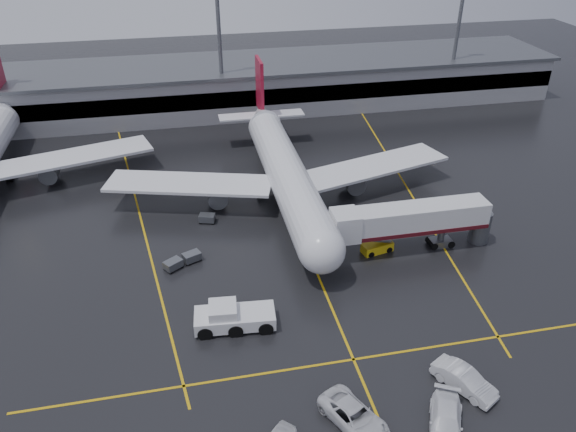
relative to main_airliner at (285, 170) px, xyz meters
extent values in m
plane|color=black|center=(0.00, -9.70, -4.21)|extent=(220.00, 220.00, 0.00)
cube|color=gold|center=(0.00, -9.70, -4.20)|extent=(0.25, 90.00, 0.02)
cube|color=gold|center=(0.00, -31.70, -4.20)|extent=(60.00, 0.25, 0.02)
cube|color=gold|center=(-20.00, 0.30, -4.20)|extent=(9.99, 69.35, 0.02)
cube|color=gold|center=(18.00, 0.30, -4.20)|extent=(7.57, 69.64, 0.02)
cube|color=gray|center=(0.00, 38.30, -0.21)|extent=(120.00, 18.00, 8.00)
cube|color=black|center=(0.00, 29.50, 0.29)|extent=(120.00, 0.40, 3.00)
cube|color=#595B60|center=(0.00, 38.30, 4.09)|extent=(122.00, 19.00, 0.60)
cylinder|color=#595B60|center=(-5.00, 32.30, 8.29)|extent=(0.70, 0.70, 25.00)
cylinder|color=#595B60|center=(40.00, 32.30, 8.29)|extent=(0.70, 0.70, 25.00)
cylinder|color=silver|center=(0.00, -1.70, -0.01)|extent=(5.20, 36.00, 5.20)
sphere|color=silver|center=(0.00, -19.70, -0.01)|extent=(5.20, 5.20, 5.20)
cone|color=silver|center=(0.00, 19.30, 0.59)|extent=(4.94, 8.00, 4.94)
cube|color=maroon|center=(0.00, 20.30, 5.49)|extent=(0.50, 5.50, 8.50)
cube|color=silver|center=(0.00, 19.30, 0.79)|extent=(14.00, 3.00, 0.25)
cube|color=silver|center=(-13.00, 0.30, -0.81)|extent=(22.80, 11.83, 0.40)
cube|color=silver|center=(13.00, 0.30, -0.81)|extent=(22.80, 11.83, 0.40)
cylinder|color=#595B60|center=(-9.50, -0.70, -2.21)|extent=(2.60, 4.50, 2.60)
cylinder|color=#595B60|center=(9.50, -0.70, -2.21)|extent=(2.60, 4.50, 2.60)
cylinder|color=#595B60|center=(0.00, -16.70, -3.21)|extent=(0.56, 0.56, 2.00)
cylinder|color=#595B60|center=(-3.20, 1.30, -3.21)|extent=(0.56, 0.56, 2.00)
cylinder|color=#595B60|center=(3.20, 1.30, -3.21)|extent=(0.56, 0.56, 2.00)
cylinder|color=black|center=(0.00, -16.70, -3.76)|extent=(0.40, 1.10, 1.10)
cylinder|color=black|center=(-3.20, 1.30, -3.66)|extent=(1.00, 1.40, 1.40)
cylinder|color=black|center=(3.20, 1.30, -3.66)|extent=(1.00, 1.40, 1.40)
cone|color=silver|center=(-42.00, 31.30, 0.59)|extent=(4.94, 8.00, 4.94)
cube|color=maroon|center=(-42.00, 32.30, 5.49)|extent=(0.50, 5.50, 8.50)
cube|color=silver|center=(-42.00, 31.30, 0.79)|extent=(14.00, 3.00, 0.25)
cube|color=silver|center=(-29.00, 12.30, -0.81)|extent=(22.80, 11.83, 0.40)
cylinder|color=#595B60|center=(-32.50, 11.30, -2.21)|extent=(2.60, 4.50, 2.60)
cylinder|color=#595B60|center=(-38.80, 13.30, -3.21)|extent=(0.56, 0.56, 2.00)
cylinder|color=black|center=(-38.80, 13.30, -3.66)|extent=(1.00, 1.40, 1.40)
cube|color=silver|center=(12.00, -15.70, 0.19)|extent=(18.00, 3.20, 3.00)
cube|color=#490D13|center=(12.00, -15.70, -1.11)|extent=(18.00, 3.30, 0.50)
cube|color=silver|center=(3.80, -15.70, 0.19)|extent=(3.00, 3.40, 3.30)
cylinder|color=#595B60|center=(16.00, -15.70, -2.71)|extent=(0.80, 0.80, 3.00)
cube|color=#595B60|center=(16.00, -15.70, -3.76)|extent=(2.60, 1.60, 0.90)
cylinder|color=#595B60|center=(21.00, -15.70, -2.21)|extent=(2.40, 2.40, 4.00)
cylinder|color=black|center=(14.90, -15.70, -3.76)|extent=(0.90, 1.80, 0.90)
cylinder|color=black|center=(17.10, -15.70, -3.76)|extent=(0.90, 1.80, 0.90)
cube|color=silver|center=(-10.11, -24.93, -3.20)|extent=(8.13, 3.83, 1.35)
cube|color=silver|center=(-11.23, -24.83, -2.07)|extent=(2.93, 2.93, 1.13)
cube|color=black|center=(-11.23, -24.83, -2.07)|extent=(2.64, 2.64, 1.01)
cylinder|color=black|center=(-13.03, -24.68, -3.59)|extent=(1.75, 3.49, 1.46)
cylinder|color=black|center=(-10.11, -24.93, -3.59)|extent=(1.75, 3.49, 1.46)
cylinder|color=black|center=(-7.19, -25.19, -3.59)|extent=(1.75, 3.49, 1.46)
cube|color=yellow|center=(8.08, -15.37, -3.64)|extent=(3.98, 2.30, 1.14)
cube|color=#595B60|center=(8.08, -15.37, -2.55)|extent=(3.72, 1.67, 1.30)
cylinder|color=black|center=(6.86, -15.64, -3.90)|extent=(1.08, 1.88, 0.73)
cylinder|color=black|center=(9.30, -15.11, -3.90)|extent=(1.08, 1.88, 0.73)
imported|color=silver|center=(-2.16, -38.54, -3.31)|extent=(5.50, 7.12, 1.80)
imported|color=white|center=(4.81, -40.55, -3.29)|extent=(5.11, 6.78, 1.83)
imported|color=silver|center=(8.29, -36.86, -3.25)|extent=(4.64, 6.06, 1.92)
cube|color=#595B60|center=(-13.64, -12.88, -3.56)|extent=(2.35, 1.99, 0.90)
cylinder|color=black|center=(-14.18, -13.66, -4.03)|extent=(0.40, 0.20, 0.40)
cylinder|color=black|center=(-12.71, -13.01, -4.03)|extent=(0.40, 0.20, 0.40)
cylinder|color=black|center=(-14.58, -12.74, -4.03)|extent=(0.40, 0.20, 0.40)
cylinder|color=black|center=(-13.11, -12.10, -4.03)|extent=(0.40, 0.20, 0.40)
cube|color=#595B60|center=(-15.81, -13.97, -3.56)|extent=(2.38, 2.21, 0.90)
cylinder|color=black|center=(-16.19, -14.83, -4.03)|extent=(0.40, 0.20, 0.40)
cylinder|color=black|center=(-14.87, -13.93, -4.03)|extent=(0.40, 0.20, 0.40)
cylinder|color=black|center=(-16.75, -14.01, -4.03)|extent=(0.40, 0.20, 0.40)
cylinder|color=black|center=(-15.44, -13.10, -4.03)|extent=(0.40, 0.20, 0.40)
cube|color=#595B60|center=(-11.20, -4.51, -3.56)|extent=(2.29, 1.81, 0.90)
cylinder|color=black|center=(-12.11, -4.77, -4.03)|extent=(0.40, 0.20, 0.40)
cylinder|color=black|center=(-10.58, -5.22, -4.03)|extent=(0.40, 0.20, 0.40)
cylinder|color=black|center=(-11.83, -3.81, -4.03)|extent=(0.40, 0.20, 0.40)
cylinder|color=black|center=(-10.30, -4.26, -4.03)|extent=(0.40, 0.20, 0.40)
camera|label=1|loc=(-13.56, -66.96, 33.53)|focal=34.73mm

